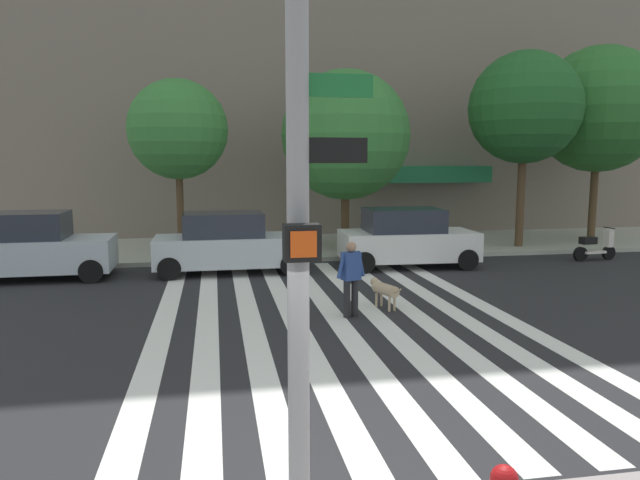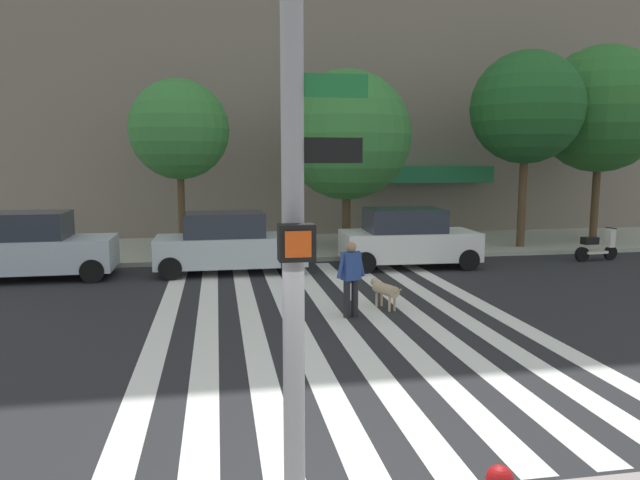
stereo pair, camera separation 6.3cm
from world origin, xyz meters
name	(u,v)px [view 2 (the right image)]	position (x,y,z in m)	size (l,w,h in m)	color
ground_plane	(277,321)	(0.00, 6.93, 0.00)	(160.00, 160.00, 0.00)	#232326
sidewalk_far	(250,248)	(0.00, 16.87, 0.07)	(80.00, 6.00, 0.15)	#9FA192
crosswalk_stripes	(335,318)	(1.25, 6.93, 0.00)	(7.65, 13.27, 0.01)	silver
traffic_light_pole	(294,141)	(-0.59, -0.51, 3.52)	(0.74, 0.46, 5.80)	gray
parked_car_near_curb	(32,247)	(-6.40, 12.50, 0.91)	(4.39, 1.99, 1.91)	#B0BCC6
parked_car_behind_first	(229,244)	(-0.87, 12.50, 0.87)	(4.43, 1.92, 1.81)	silver
parked_car_third_in_line	(407,239)	(4.71, 12.50, 0.90)	(4.26, 2.15, 1.85)	silver
parked_scooter	(597,247)	(11.33, 12.46, 0.48)	(1.63, 0.51, 1.11)	black
street_tree_nearest	(179,130)	(-2.42, 15.72, 4.38)	(3.40, 3.40, 5.94)	#4C3823
street_tree_middle	(347,135)	(3.41, 15.61, 4.23)	(4.60, 4.60, 6.39)	#4C3823
street_tree_further	(527,108)	(9.96, 15.03, 5.24)	(4.07, 4.07, 7.13)	#4C3823
street_tree_furthest	(601,110)	(13.65, 16.00, 5.31)	(4.88, 4.88, 7.61)	#4C3823
pedestrian_dog_walker	(351,275)	(1.60, 6.96, 0.93)	(0.69, 0.35, 1.64)	black
dog_on_leash	(384,289)	(2.52, 7.56, 0.44)	(0.51, 1.09, 0.65)	tan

